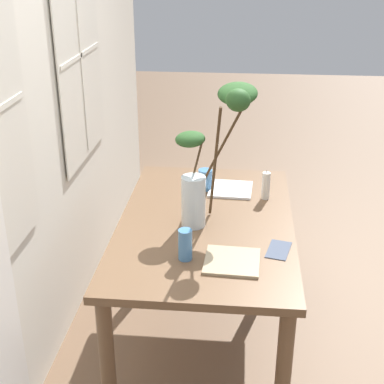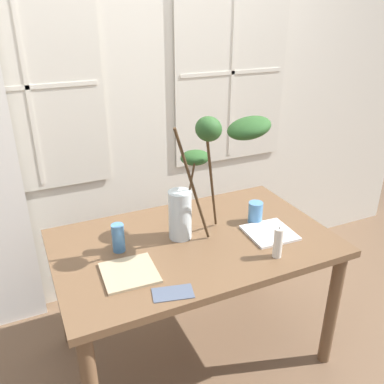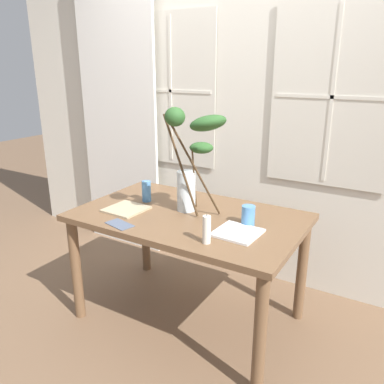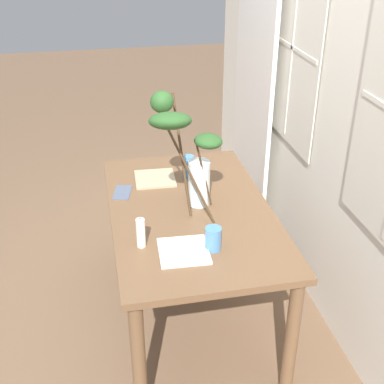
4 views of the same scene
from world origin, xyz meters
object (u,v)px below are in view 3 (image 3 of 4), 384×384
object	(u,v)px
drinking_glass_blue_right	(248,216)
plate_square_left	(126,209)
dining_table	(189,229)
vase_with_branches	(193,159)
pillar_candle	(207,230)
drinking_glass_blue_left	(146,191)
plate_square_right	(237,233)

from	to	relation	value
drinking_glass_blue_right	plate_square_left	world-z (taller)	drinking_glass_blue_right
dining_table	vase_with_branches	world-z (taller)	vase_with_branches
pillar_candle	vase_with_branches	bearing A→B (deg)	131.78
drinking_glass_blue_left	drinking_glass_blue_right	world-z (taller)	drinking_glass_blue_left
plate_square_left	pillar_candle	distance (m)	0.71
drinking_glass_blue_left	pillar_candle	bearing A→B (deg)	-28.71
pillar_candle	plate_square_left	bearing A→B (deg)	166.72
drinking_glass_blue_left	dining_table	bearing A→B (deg)	-9.77
drinking_glass_blue_left	plate_square_left	xyz separation A→B (m)	(-0.01, -0.21, -0.07)
drinking_glass_blue_left	drinking_glass_blue_right	xyz separation A→B (m)	(0.77, -0.03, -0.01)
plate_square_left	plate_square_right	size ratio (longest dim) A/B	1.01
plate_square_left	plate_square_right	xyz separation A→B (m)	(0.78, 0.03, 0.00)
plate_square_right	plate_square_left	bearing A→B (deg)	-177.73
drinking_glass_blue_left	pillar_candle	size ratio (longest dim) A/B	0.87
plate_square_right	pillar_candle	size ratio (longest dim) A/B	1.45
drinking_glass_blue_left	plate_square_right	bearing A→B (deg)	-12.99
vase_with_branches	drinking_glass_blue_right	xyz separation A→B (m)	(0.34, 0.05, -0.31)
vase_with_branches	plate_square_left	world-z (taller)	vase_with_branches
dining_table	pillar_candle	distance (m)	0.46
dining_table	plate_square_right	size ratio (longest dim) A/B	5.94
plate_square_left	plate_square_right	world-z (taller)	same
dining_table	plate_square_left	distance (m)	0.43
vase_with_branches	drinking_glass_blue_left	world-z (taller)	vase_with_branches
dining_table	drinking_glass_blue_left	size ratio (longest dim) A/B	9.85
vase_with_branches	drinking_glass_blue_left	xyz separation A→B (m)	(-0.42, 0.09, -0.29)
drinking_glass_blue_right	plate_square_right	world-z (taller)	drinking_glass_blue_right
plate_square_left	drinking_glass_blue_left	bearing A→B (deg)	86.99
plate_square_right	pillar_candle	xyz separation A→B (m)	(-0.09, -0.19, 0.07)
drinking_glass_blue_left	drinking_glass_blue_right	distance (m)	0.77
plate_square_right	drinking_glass_blue_right	bearing A→B (deg)	89.67
dining_table	pillar_candle	world-z (taller)	pillar_candle
dining_table	drinking_glass_blue_right	xyz separation A→B (m)	(0.39, 0.03, 0.16)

